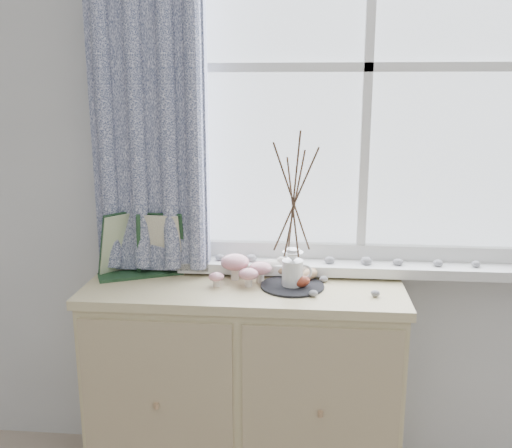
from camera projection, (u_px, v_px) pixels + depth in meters
The scene contains 8 objects.
sideboard at pixel (244, 387), 2.25m from camera, with size 1.20×0.45×0.85m.
botanical_book at pixel (137, 245), 2.20m from camera, with size 0.38×0.13×0.26m, color #1C3C22, non-canonical shape.
toadstool_cluster at pixel (242, 267), 2.17m from camera, with size 0.23×0.16×0.10m.
wooden_eggs at pixel (296, 275), 2.18m from camera, with size 0.16×0.17×0.07m.
songbird_figurine at pixel (270, 267), 2.24m from camera, with size 0.15×0.07×0.08m, color silver, non-canonical shape.
crocheted_doily at pixel (292, 286), 2.13m from camera, with size 0.24×0.24×0.01m, color black.
twig_pitcher at pixel (294, 197), 2.05m from camera, with size 0.21×0.21×0.59m.
sideboard_pebbles at pixel (325, 285), 2.12m from camera, with size 0.33×0.23×0.02m.
Camera 1 is at (0.08, -0.27, 1.58)m, focal length 40.00 mm.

